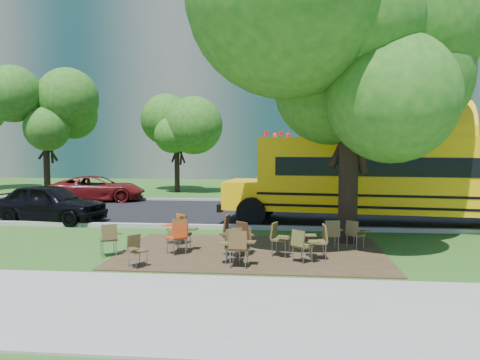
# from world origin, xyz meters

# --- Properties ---
(ground) EXTENTS (160.00, 160.00, 0.00)m
(ground) POSITION_xyz_m (0.00, 0.00, 0.00)
(ground) COLOR #235019
(ground) RESTS_ON ground
(sidewalk) EXTENTS (60.00, 4.00, 0.04)m
(sidewalk) POSITION_xyz_m (0.00, -5.00, 0.02)
(sidewalk) COLOR gray
(sidewalk) RESTS_ON ground
(dirt_patch) EXTENTS (7.00, 4.50, 0.03)m
(dirt_patch) POSITION_xyz_m (1.00, -0.50, 0.01)
(dirt_patch) COLOR #382819
(dirt_patch) RESTS_ON ground
(asphalt_road) EXTENTS (80.00, 8.00, 0.04)m
(asphalt_road) POSITION_xyz_m (0.00, 7.00, 0.02)
(asphalt_road) COLOR black
(asphalt_road) RESTS_ON ground
(kerb_near) EXTENTS (80.00, 0.25, 0.14)m
(kerb_near) POSITION_xyz_m (0.00, 3.00, 0.07)
(kerb_near) COLOR gray
(kerb_near) RESTS_ON ground
(kerb_far) EXTENTS (80.00, 0.25, 0.14)m
(kerb_far) POSITION_xyz_m (0.00, 11.10, 0.07)
(kerb_far) COLOR gray
(kerb_far) RESTS_ON ground
(building_main) EXTENTS (38.00, 16.00, 22.00)m
(building_main) POSITION_xyz_m (-8.00, 36.00, 11.00)
(building_main) COLOR slate
(building_main) RESTS_ON ground
(bg_tree_0) EXTENTS (5.20, 5.20, 7.18)m
(bg_tree_0) POSITION_xyz_m (-12.00, 13.00, 4.57)
(bg_tree_0) COLOR black
(bg_tree_0) RESTS_ON ground
(bg_tree_2) EXTENTS (4.80, 4.80, 6.62)m
(bg_tree_2) POSITION_xyz_m (-5.00, 16.00, 4.21)
(bg_tree_2) COLOR black
(bg_tree_2) RESTS_ON ground
(bg_tree_3) EXTENTS (5.60, 5.60, 7.84)m
(bg_tree_3) POSITION_xyz_m (8.00, 14.00, 5.03)
(bg_tree_3) COLOR black
(bg_tree_3) RESTS_ON ground
(main_tree) EXTENTS (7.20, 7.20, 8.72)m
(main_tree) POSITION_xyz_m (3.70, 1.02, 5.11)
(main_tree) COLOR black
(main_tree) RESTS_ON ground
(school_bus) EXTENTS (13.22, 4.35, 3.18)m
(school_bus) POSITION_xyz_m (6.69, 4.02, 1.84)
(school_bus) COLOR #F9B807
(school_bus) RESTS_ON ground
(chair_0) EXTENTS (0.57, 0.70, 0.86)m
(chair_0) POSITION_xyz_m (-2.63, -1.34, 0.53)
(chair_0) COLOR brown
(chair_0) RESTS_ON ground
(chair_1) EXTENTS (0.62, 0.54, 0.93)m
(chair_1) POSITION_xyz_m (-0.86, -0.72, 0.57)
(chair_1) COLOR #463A1E
(chair_1) RESTS_ON ground
(chair_2) EXTENTS (0.61, 0.77, 0.90)m
(chair_2) POSITION_xyz_m (-0.90, -1.04, 0.56)
(chair_2) COLOR #C13B14
(chair_2) RESTS_ON ground
(chair_3) EXTENTS (0.78, 0.62, 0.91)m
(chair_3) POSITION_xyz_m (0.68, -1.11, 0.56)
(chair_3) COLOR #462A19
(chair_3) RESTS_ON ground
(chair_4) EXTENTS (0.62, 0.53, 0.91)m
(chair_4) POSITION_xyz_m (0.84, -2.21, 0.56)
(chair_4) COLOR #4F371C
(chair_4) RESTS_ON ground
(chair_5) EXTENTS (0.54, 0.52, 0.82)m
(chair_5) POSITION_xyz_m (0.61, -1.76, 0.51)
(chair_5) COLOR brown
(chair_5) RESTS_ON ground
(chair_6) EXTENTS (0.58, 0.60, 0.90)m
(chair_6) POSITION_xyz_m (2.73, -1.19, 0.56)
(chair_6) COLOR brown
(chair_6) RESTS_ON ground
(chair_7) EXTENTS (0.72, 0.57, 0.84)m
(chair_7) POSITION_xyz_m (2.29, -1.64, 0.52)
(chair_7) COLOR brown
(chair_7) RESTS_ON ground
(chair_8) EXTENTS (0.52, 0.67, 0.85)m
(chair_8) POSITION_xyz_m (-1.15, 0.29, 0.52)
(chair_8) COLOR #423B1D
(chair_8) RESTS_ON ground
(chair_9) EXTENTS (0.76, 0.60, 0.88)m
(chair_9) POSITION_xyz_m (-1.23, 0.26, 0.54)
(chair_9) COLOR #CA5515
(chair_9) RESTS_ON ground
(chair_10) EXTENTS (0.57, 0.68, 0.97)m
(chair_10) POSITION_xyz_m (0.41, -0.30, 0.60)
(chair_10) COLOR #452818
(chair_10) RESTS_ON ground
(chair_11) EXTENTS (0.54, 0.60, 0.79)m
(chair_11) POSITION_xyz_m (0.82, -0.94, 0.49)
(chair_11) COLOR #4C341B
(chair_11) RESTS_ON ground
(chair_12) EXTENTS (0.54, 0.69, 0.90)m
(chair_12) POSITION_xyz_m (1.71, -0.98, 0.55)
(chair_12) COLOR #4E4921
(chair_12) RESTS_ON ground
(chair_13) EXTENTS (0.59, 0.60, 0.87)m
(chair_13) POSITION_xyz_m (3.14, -0.20, 0.54)
(chair_13) COLOR brown
(chair_13) RESTS_ON ground
(chair_14) EXTENTS (0.52, 0.66, 0.78)m
(chair_14) POSITION_xyz_m (-1.59, -2.38, 0.48)
(chair_14) COLOR #4F4322
(chair_14) RESTS_ON ground
(chair_15) EXTENTS (0.70, 0.56, 0.82)m
(chair_15) POSITION_xyz_m (3.78, 0.06, 0.51)
(chair_15) COLOR brown
(chair_15) RESTS_ON ground
(black_car) EXTENTS (4.52, 2.39, 1.47)m
(black_car) POSITION_xyz_m (-6.97, 3.80, 0.73)
(black_car) COLOR black
(black_car) RESTS_ON ground
(bg_car_red) EXTENTS (5.17, 3.11, 1.34)m
(bg_car_red) POSITION_xyz_m (-7.90, 10.45, 0.67)
(bg_car_red) COLOR #5C0F11
(bg_car_red) RESTS_ON ground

